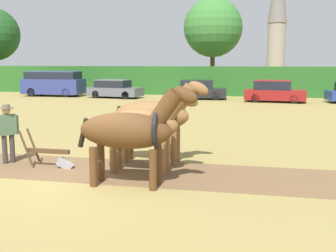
{
  "coord_description": "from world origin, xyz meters",
  "views": [
    {
      "loc": [
        4.36,
        -9.11,
        2.88
      ],
      "look_at": [
        1.53,
        2.1,
        1.1
      ],
      "focal_mm": 45.0,
      "sensor_mm": 36.0,
      "label": 1
    }
  ],
  "objects_px": {
    "parked_car_center": "(275,92)",
    "tree_left": "(213,28)",
    "farmer_at_plow": "(7,129)",
    "draft_horse_lead_left": "(131,130)",
    "parked_van": "(53,83)",
    "church_spire": "(277,13)",
    "draft_horse_trail_left": "(155,116)",
    "parked_car_center_left": "(199,90)",
    "farmer_beside_team": "(165,121)",
    "parked_car_left": "(115,89)",
    "draft_horse_lead_right": "(144,125)",
    "plow": "(52,156)"
  },
  "relations": [
    {
      "from": "parked_van",
      "to": "parked_car_center",
      "type": "height_order",
      "value": "parked_van"
    },
    {
      "from": "draft_horse_lead_left",
      "to": "draft_horse_lead_right",
      "type": "xyz_separation_m",
      "value": [
        -0.05,
        1.19,
        -0.06
      ]
    },
    {
      "from": "draft_horse_lead_left",
      "to": "farmer_beside_team",
      "type": "distance_m",
      "value": 3.73
    },
    {
      "from": "parked_car_center",
      "to": "tree_left",
      "type": "bearing_deg",
      "value": 127.35
    },
    {
      "from": "draft_horse_lead_left",
      "to": "draft_horse_lead_right",
      "type": "distance_m",
      "value": 1.19
    },
    {
      "from": "tree_left",
      "to": "parked_van",
      "type": "height_order",
      "value": "tree_left"
    },
    {
      "from": "farmer_at_plow",
      "to": "parked_car_center_left",
      "type": "height_order",
      "value": "farmer_at_plow"
    },
    {
      "from": "draft_horse_trail_left",
      "to": "farmer_at_plow",
      "type": "bearing_deg",
      "value": -166.35
    },
    {
      "from": "parked_car_center_left",
      "to": "parked_car_center",
      "type": "height_order",
      "value": "parked_car_center"
    },
    {
      "from": "church_spire",
      "to": "parked_car_center_left",
      "type": "bearing_deg",
      "value": -99.15
    },
    {
      "from": "farmer_at_plow",
      "to": "parked_car_center",
      "type": "distance_m",
      "value": 21.96
    },
    {
      "from": "church_spire",
      "to": "parked_van",
      "type": "height_order",
      "value": "church_spire"
    },
    {
      "from": "parked_car_left",
      "to": "church_spire",
      "type": "bearing_deg",
      "value": 77.63
    },
    {
      "from": "tree_left",
      "to": "farmer_at_plow",
      "type": "relative_size",
      "value": 5.19
    },
    {
      "from": "draft_horse_trail_left",
      "to": "parked_car_center",
      "type": "relative_size",
      "value": 0.66
    },
    {
      "from": "farmer_beside_team",
      "to": "parked_car_left",
      "type": "distance_m",
      "value": 20.84
    },
    {
      "from": "draft_horse_lead_left",
      "to": "parked_van",
      "type": "distance_m",
      "value": 27.24
    },
    {
      "from": "farmer_at_plow",
      "to": "parked_van",
      "type": "xyz_separation_m",
      "value": [
        -10.67,
        21.62,
        0.09
      ]
    },
    {
      "from": "farmer_beside_team",
      "to": "parked_car_left",
      "type": "height_order",
      "value": "farmer_beside_team"
    },
    {
      "from": "church_spire",
      "to": "draft_horse_lead_right",
      "type": "relative_size",
      "value": 7.16
    },
    {
      "from": "draft_horse_lead_right",
      "to": "parked_car_left",
      "type": "distance_m",
      "value": 23.19
    },
    {
      "from": "plow",
      "to": "parked_car_center_left",
      "type": "height_order",
      "value": "parked_car_center_left"
    },
    {
      "from": "draft_horse_lead_right",
      "to": "parked_car_left",
      "type": "relative_size",
      "value": 0.61
    },
    {
      "from": "draft_horse_lead_right",
      "to": "farmer_beside_team",
      "type": "relative_size",
      "value": 1.55
    },
    {
      "from": "farmer_at_plow",
      "to": "draft_horse_lead_right",
      "type": "bearing_deg",
      "value": 34.25
    },
    {
      "from": "parked_car_left",
      "to": "parked_van",
      "type": "bearing_deg",
      "value": -177.14
    },
    {
      "from": "plow",
      "to": "farmer_at_plow",
      "type": "bearing_deg",
      "value": 172.17
    },
    {
      "from": "parked_car_center",
      "to": "farmer_at_plow",
      "type": "bearing_deg",
      "value": -105.51
    },
    {
      "from": "draft_horse_trail_left",
      "to": "parked_car_center",
      "type": "distance_m",
      "value": 19.86
    },
    {
      "from": "tree_left",
      "to": "parked_car_center_left",
      "type": "height_order",
      "value": "tree_left"
    },
    {
      "from": "draft_horse_lead_right",
      "to": "farmer_beside_team",
      "type": "xyz_separation_m",
      "value": [
        -0.1,
        2.53,
        -0.23
      ]
    },
    {
      "from": "draft_horse_lead_left",
      "to": "parked_car_center",
      "type": "xyz_separation_m",
      "value": [
        3.19,
        21.96,
        -0.57
      ]
    },
    {
      "from": "draft_horse_lead_left",
      "to": "farmer_at_plow",
      "type": "xyz_separation_m",
      "value": [
        -4.13,
        1.25,
        -0.33
      ]
    },
    {
      "from": "church_spire",
      "to": "parked_car_left",
      "type": "bearing_deg",
      "value": -109.14
    },
    {
      "from": "parked_car_center",
      "to": "farmer_beside_team",
      "type": "bearing_deg",
      "value": -96.44
    },
    {
      "from": "church_spire",
      "to": "parked_car_center",
      "type": "relative_size",
      "value": 4.42
    },
    {
      "from": "farmer_at_plow",
      "to": "parked_car_left",
      "type": "bearing_deg",
      "value": 138.55
    },
    {
      "from": "draft_horse_lead_right",
      "to": "plow",
      "type": "relative_size",
      "value": 1.79
    },
    {
      "from": "plow",
      "to": "parked_van",
      "type": "xyz_separation_m",
      "value": [
        -12.14,
        21.77,
        0.76
      ]
    },
    {
      "from": "draft_horse_lead_left",
      "to": "draft_horse_trail_left",
      "type": "bearing_deg",
      "value": 90.15
    },
    {
      "from": "parked_car_left",
      "to": "parked_car_center",
      "type": "height_order",
      "value": "parked_car_center"
    },
    {
      "from": "church_spire",
      "to": "plow",
      "type": "relative_size",
      "value": 12.84
    },
    {
      "from": "church_spire",
      "to": "plow",
      "type": "height_order",
      "value": "church_spire"
    },
    {
      "from": "parked_car_left",
      "to": "parked_car_center_left",
      "type": "distance_m",
      "value": 6.75
    },
    {
      "from": "parked_car_center_left",
      "to": "draft_horse_lead_right",
      "type": "bearing_deg",
      "value": -90.51
    },
    {
      "from": "farmer_at_plow",
      "to": "parked_car_center_left",
      "type": "distance_m",
      "value": 21.8
    },
    {
      "from": "draft_horse_lead_left",
      "to": "draft_horse_lead_right",
      "type": "relative_size",
      "value": 1.09
    },
    {
      "from": "draft_horse_lead_left",
      "to": "plow",
      "type": "xyz_separation_m",
      "value": [
        -2.66,
        1.1,
        -1.0
      ]
    },
    {
      "from": "parked_car_center",
      "to": "parked_car_left",
      "type": "bearing_deg",
      "value": -178.51
    },
    {
      "from": "draft_horse_lead_left",
      "to": "parked_car_left",
      "type": "relative_size",
      "value": 0.66
    }
  ]
}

